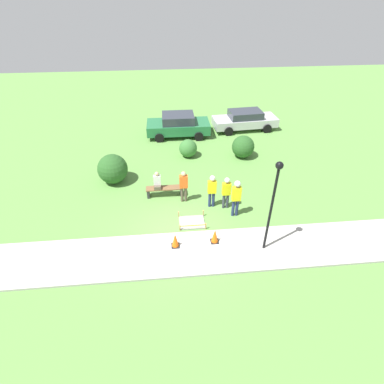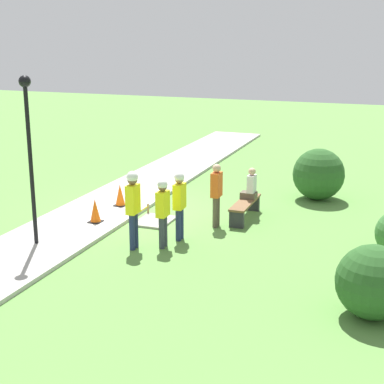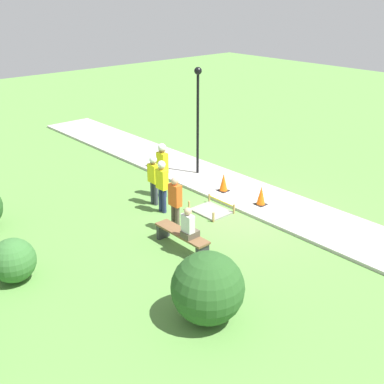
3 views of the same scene
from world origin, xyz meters
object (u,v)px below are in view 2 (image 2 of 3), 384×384
worker_trainee (179,200)px  person_seated_on_bench (251,186)px  traffic_cone_near_patch (120,195)px  park_bench (245,206)px  traffic_cone_far_patch (95,211)px  lamppost_near (29,137)px  worker_assistant (163,208)px  worker_supervisor (133,202)px  bystander_in_orange_shirt (216,191)px

worker_trainee → person_seated_on_bench: bearing=156.3°
traffic_cone_near_patch → park_bench: bearing=95.4°
park_bench → worker_trainee: (2.25, -1.09, 0.68)m
traffic_cone_far_patch → lamppost_near: (1.96, -0.54, 2.31)m
worker_assistant → lamppost_near: (1.06, -2.92, 1.72)m
park_bench → worker_supervisor: worker_supervisor is taller
person_seated_on_bench → worker_supervisor: 4.10m
worker_assistant → park_bench: bearing=156.6°
worker_supervisor → bystander_in_orange_shirt: 2.67m
traffic_cone_far_patch → lamppost_near: 3.08m
lamppost_near → person_seated_on_bench: bearing=135.6°
bystander_in_orange_shirt → worker_trainee: bearing=-22.5°
worker_supervisor → bystander_in_orange_shirt: bearing=149.7°
park_bench → lamppost_near: bearing=-46.5°
worker_supervisor → lamppost_near: 2.87m
bystander_in_orange_shirt → lamppost_near: 5.05m
park_bench → traffic_cone_far_patch: bearing=-61.1°
traffic_cone_far_patch → person_seated_on_bench: size_ratio=0.74×
traffic_cone_near_patch → bystander_in_orange_shirt: 3.29m
traffic_cone_near_patch → worker_assistant: 3.61m
park_bench → lamppost_near: lamppost_near is taller
worker_assistant → person_seated_on_bench: bearing=158.1°
worker_assistant → bystander_in_orange_shirt: size_ratio=0.99×
person_seated_on_bench → park_bench: bearing=-8.2°
park_bench → bystander_in_orange_shirt: size_ratio=1.09×
worker_trainee → lamppost_near: bearing=-60.9°
park_bench → person_seated_on_bench: (-0.35, 0.05, 0.50)m
park_bench → person_seated_on_bench: 0.61m
traffic_cone_far_patch → worker_supervisor: size_ratio=0.34×
worker_assistant → worker_trainee: size_ratio=0.97×
person_seated_on_bench → worker_trainee: worker_trainee is taller
park_bench → person_seated_on_bench: person_seated_on_bench is taller
person_seated_on_bench → lamppost_near: size_ratio=0.22×
traffic_cone_near_patch → lamppost_near: size_ratio=0.16×
worker_supervisor → worker_assistant: worker_supervisor is taller
lamppost_near → worker_supervisor: bearing=107.7°
traffic_cone_far_patch → worker_assistant: worker_assistant is taller
worker_supervisor → worker_assistant: 0.73m
traffic_cone_far_patch → bystander_in_orange_shirt: (-1.07, 3.10, 0.56)m
traffic_cone_near_patch → traffic_cone_far_patch: (1.66, 0.10, 0.00)m
person_seated_on_bench → bystander_in_orange_shirt: bearing=-25.0°
person_seated_on_bench → bystander_in_orange_shirt: size_ratio=0.51×
traffic_cone_far_patch → worker_supervisor: worker_supervisor is taller
traffic_cone_far_patch → bystander_in_orange_shirt: size_ratio=0.38×
lamppost_near → traffic_cone_near_patch: bearing=173.0°
traffic_cone_near_patch → lamppost_near: (3.62, -0.44, 2.31)m
traffic_cone_near_patch → person_seated_on_bench: bearing=100.5°
traffic_cone_far_patch → bystander_in_orange_shirt: bearing=109.0°
person_seated_on_bench → bystander_in_orange_shirt: bystander_in_orange_shirt is taller
person_seated_on_bench → bystander_in_orange_shirt: 1.43m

